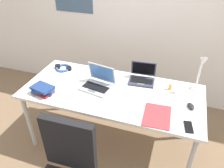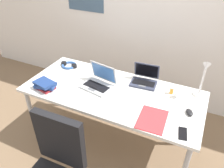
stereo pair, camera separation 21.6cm
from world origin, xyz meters
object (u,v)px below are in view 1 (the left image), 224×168
Objects in this scene: laptop_back_left at (142,77)px; computer_mouse at (191,106)px; desk_lamp at (200,74)px; laptop_back_right at (98,83)px; headphones at (63,68)px; paper_folder_far_corner at (157,116)px; pill_bottle at (170,86)px; book_stack at (43,90)px; cell_phone at (189,127)px.

computer_mouse is at bearing -30.28° from laptop_back_left.
computer_mouse is (-0.04, -0.30, -0.18)m from desk_lamp.
laptop_back_left is (0.41, 0.26, -0.00)m from laptop_back_right.
laptop_back_right is 0.92m from computer_mouse.
desk_lamp is 4.17× the size of computer_mouse.
headphones is at bearing -177.31° from laptop_back_left.
laptop_back_left is at bearing 115.39° from paper_folder_far_corner.
pill_bottle is 0.45m from paper_folder_far_corner.
laptop_back_right is at bearing 159.01° from paper_folder_far_corner.
computer_mouse is 0.31× the size of paper_folder_far_corner.
headphones is (-1.48, -0.04, -0.18)m from desk_lamp.
book_stack reaches higher than computer_mouse.
pill_bottle is at bearing 107.58° from computer_mouse.
paper_folder_far_corner is at bearing -64.61° from laptop_back_left.
computer_mouse is (0.92, -0.04, -0.03)m from laptop_back_right.
computer_mouse is at bearing -10.06° from headphones.
pill_bottle is (-0.21, 0.23, 0.02)m from computer_mouse.
pill_bottle is at bearing -1.04° from headphones.
paper_folder_far_corner is (-0.31, -0.51, -0.19)m from desk_lamp.
computer_mouse is (0.51, -0.30, -0.02)m from laptop_back_left.
laptop_back_right reaches higher than computer_mouse.
cell_phone is 1.53m from headphones.
computer_mouse is 0.71× the size of cell_phone.
computer_mouse reaches higher than cell_phone.
laptop_back_left is 2.09× the size of cell_phone.
desk_lamp is 5.07× the size of pill_bottle.
computer_mouse is 0.34m from paper_folder_far_corner.
book_stack is at bearing -159.52° from desk_lamp.
headphones is 1.24m from pill_bottle.
cell_phone is (-0.01, -0.27, -0.01)m from computer_mouse.
headphones is at bearing 96.16° from book_stack.
cell_phone is 0.44× the size of paper_folder_far_corner.
pill_bottle is at bearing 82.37° from paper_folder_far_corner.
cell_phone is 1.39m from book_stack.
computer_mouse is 0.45× the size of headphones.
book_stack reaches higher than headphones.
paper_folder_far_corner is at bearing -97.63° from pill_bottle.
laptop_back_left is at bearing 121.62° from cell_phone.
laptop_back_right is at bearing 30.05° from book_stack.
desk_lamp is 1.50m from headphones.
laptop_back_right reaches higher than pill_bottle.
headphones is at bearing 158.25° from paper_folder_far_corner.
laptop_back_left reaches higher than book_stack.
laptop_back_right is at bearing -147.23° from laptop_back_left.
computer_mouse is 0.27m from cell_phone.
computer_mouse is at bearing 78.36° from cell_phone.
headphones is (-0.52, 0.22, -0.03)m from laptop_back_right.
laptop_back_right is 4.41× the size of pill_bottle.
desk_lamp reaches higher than book_stack.
pill_bottle is at bearing 102.01° from cell_phone.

